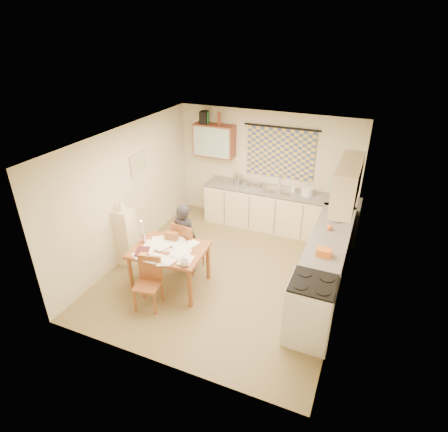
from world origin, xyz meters
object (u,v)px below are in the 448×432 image
at_px(counter_right, 325,264).
at_px(person, 185,238).
at_px(chair_far, 189,254).
at_px(stove, 310,311).
at_px(shelf_stand, 126,237).
at_px(counter_back, 279,211).
at_px(dining_table, 170,267).

bearing_deg(counter_right, person, -168.82).
bearing_deg(person, counter_right, -163.80).
height_order(counter_right, chair_far, chair_far).
bearing_deg(stove, person, 161.37).
bearing_deg(stove, shelf_stand, 170.68).
relative_size(stove, chair_far, 1.02).
bearing_deg(counter_right, counter_back, 127.49).
xyz_separation_m(stove, dining_table, (-2.43, 0.29, -0.12)).
relative_size(person, shelf_stand, 1.20).
height_order(dining_table, shelf_stand, shelf_stand).
height_order(counter_right, shelf_stand, shelf_stand).
height_order(stove, chair_far, stove).
height_order(counter_right, dining_table, counter_right).
distance_m(stove, person, 2.56).
xyz_separation_m(chair_far, person, (-0.02, -0.07, 0.37)).
bearing_deg(counter_back, stove, -66.67).
bearing_deg(person, stove, 166.38).
height_order(counter_back, chair_far, chair_far).
bearing_deg(person, shelf_stand, 16.87).
bearing_deg(chair_far, person, 77.87).
relative_size(dining_table, person, 0.93).
bearing_deg(dining_table, shelf_stand, 161.40).
bearing_deg(counter_right, chair_far, -170.25).
height_order(counter_back, dining_table, counter_back).
height_order(chair_far, shelf_stand, shelf_stand).
bearing_deg(shelf_stand, person, 11.86).
height_order(dining_table, person, person).
distance_m(stove, chair_far, 2.56).
bearing_deg(shelf_stand, stove, -9.32).
xyz_separation_m(dining_table, shelf_stand, (-1.11, 0.29, 0.18)).
xyz_separation_m(counter_back, stove, (1.28, -2.96, 0.05)).
relative_size(stove, person, 0.74).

